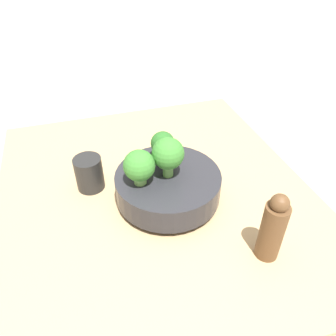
# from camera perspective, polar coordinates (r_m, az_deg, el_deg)

# --- Properties ---
(ground_plane) EXTENTS (6.00, 6.00, 0.00)m
(ground_plane) POSITION_cam_1_polar(r_m,az_deg,el_deg) (0.84, -2.14, -5.95)
(ground_plane) COLOR #ADA89E
(table) EXTENTS (0.85, 0.75, 0.04)m
(table) POSITION_cam_1_polar(r_m,az_deg,el_deg) (0.83, -2.17, -4.98)
(table) COLOR tan
(table) RESTS_ON ground_plane
(bowl) EXTENTS (0.24, 0.24, 0.07)m
(bowl) POSITION_cam_1_polar(r_m,az_deg,el_deg) (0.76, -0.00, -3.06)
(bowl) COLOR #28282D
(bowl) RESTS_ON table
(broccoli_floret_center) EXTENTS (0.07, 0.07, 0.10)m
(broccoli_floret_center) POSITION_cam_1_polar(r_m,az_deg,el_deg) (0.71, -0.00, 2.42)
(broccoli_floret_center) COLOR #6BA34C
(broccoli_floret_center) RESTS_ON bowl
(broccoli_floret_back) EXTENTS (0.07, 0.07, 0.08)m
(broccoli_floret_back) POSITION_cam_1_polar(r_m,az_deg,el_deg) (0.70, -5.02, 0.32)
(broccoli_floret_back) COLOR #7AB256
(broccoli_floret_back) RESTS_ON bowl
(broccoli_floret_right) EXTENTS (0.06, 0.06, 0.07)m
(broccoli_floret_right) POSITION_cam_1_polar(r_m,az_deg,el_deg) (0.77, -0.92, 4.14)
(broccoli_floret_right) COLOR #7AB256
(broccoli_floret_right) RESTS_ON bowl
(cup) EXTENTS (0.07, 0.07, 0.09)m
(cup) POSITION_cam_1_polar(r_m,az_deg,el_deg) (0.82, -13.56, -0.90)
(cup) COLOR black
(cup) RESTS_ON table
(pepper_mill) EXTENTS (0.05, 0.05, 0.16)m
(pepper_mill) POSITION_cam_1_polar(r_m,az_deg,el_deg) (0.66, 17.77, -9.97)
(pepper_mill) COLOR brown
(pepper_mill) RESTS_ON table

